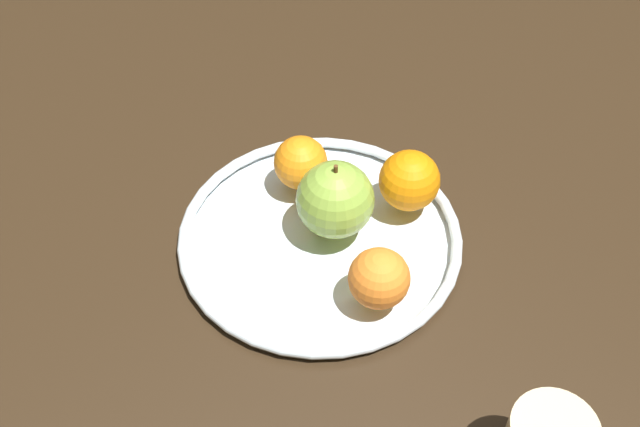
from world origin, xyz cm
name	(u,v)px	position (x,y,z in cm)	size (l,w,h in cm)	color
ground_plane	(320,255)	(0.00, 0.00, -2.00)	(143.39, 143.39, 4.00)	black
fruit_bowl	(320,238)	(0.00, 0.00, 0.92)	(30.45, 30.45, 1.80)	silver
apple	(337,202)	(0.38, 1.82, 5.92)	(8.23, 8.23, 9.03)	#88B140
orange_back_right	(379,278)	(10.20, 0.63, 4.86)	(6.12, 6.12, 6.12)	orange
orange_front_right	(409,180)	(1.02, 10.53, 5.12)	(6.65, 6.65, 6.65)	orange
orange_front_left	(301,163)	(-7.55, 1.98, 4.80)	(6.00, 6.00, 6.00)	orange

